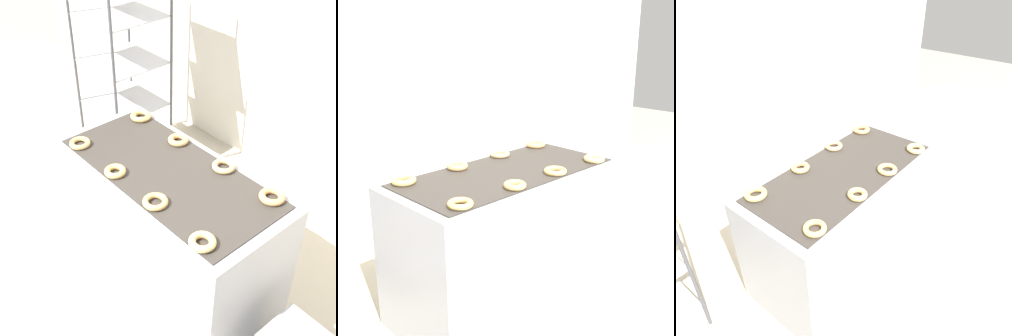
{
  "view_description": "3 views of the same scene",
  "coord_description": "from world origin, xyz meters",
  "views": [
    {
      "loc": [
        1.66,
        -0.82,
        2.56
      ],
      "look_at": [
        0.0,
        0.6,
        0.93
      ],
      "focal_mm": 50.0,
      "sensor_mm": 36.0,
      "label": 1
    },
    {
      "loc": [
        -1.92,
        -1.35,
        1.8
      ],
      "look_at": [
        0.0,
        0.6,
        0.93
      ],
      "focal_mm": 50.0,
      "sensor_mm": 36.0,
      "label": 2
    },
    {
      "loc": [
        -1.49,
        -0.6,
        2.19
      ],
      "look_at": [
        0.0,
        0.6,
        0.93
      ],
      "focal_mm": 35.0,
      "sensor_mm": 36.0,
      "label": 3
    }
  ],
  "objects": [
    {
      "name": "donut_near_midleft",
      "position": [
        -0.18,
        0.35,
        0.92
      ],
      "size": [
        0.13,
        0.13,
        0.03
      ],
      "primitive_type": "torus",
      "color": "#E8B766",
      "rests_on": "fryer_machine"
    },
    {
      "name": "wall_back",
      "position": [
        0.0,
        2.12,
        1.4
      ],
      "size": [
        8.0,
        0.05,
        2.8
      ],
      "color": "silver",
      "rests_on": "ground_plane"
    },
    {
      "name": "glaze_bin",
      "position": [
        1.02,
        0.61,
        0.2
      ],
      "size": [
        0.29,
        0.31,
        0.41
      ],
      "color": "#A8AAB2",
      "rests_on": "ground_plane"
    },
    {
      "name": "donut_near_midright",
      "position": [
        0.18,
        0.36,
        0.92
      ],
      "size": [
        0.14,
        0.14,
        0.03
      ],
      "primitive_type": "torus",
      "color": "#DEAD65",
      "rests_on": "fryer_machine"
    },
    {
      "name": "donut_far_right",
      "position": [
        0.56,
        0.86,
        0.93
      ],
      "size": [
        0.14,
        0.14,
        0.04
      ],
      "primitive_type": "torus",
      "color": "#E9A762",
      "rests_on": "fryer_machine"
    },
    {
      "name": "donut_far_midright",
      "position": [
        0.2,
        0.87,
        0.92
      ],
      "size": [
        0.14,
        0.14,
        0.03
      ],
      "primitive_type": "torus",
      "color": "tan",
      "rests_on": "fryer_machine"
    },
    {
      "name": "fryer_machine",
      "position": [
        0.0,
        0.6,
        0.45
      ],
      "size": [
        1.49,
        0.71,
        0.91
      ],
      "color": "#A8AAB2",
      "rests_on": "ground_plane"
    },
    {
      "name": "donut_far_left",
      "position": [
        -0.58,
        0.85,
        0.92
      ],
      "size": [
        0.14,
        0.14,
        0.04
      ],
      "primitive_type": "torus",
      "color": "#E1B666",
      "rests_on": "fryer_machine"
    },
    {
      "name": "donut_near_left",
      "position": [
        -0.56,
        0.35,
        0.92
      ],
      "size": [
        0.13,
        0.13,
        0.03
      ],
      "primitive_type": "torus",
      "color": "#E2B064",
      "rests_on": "fryer_machine"
    },
    {
      "name": "donut_far_midleft",
      "position": [
        -0.19,
        0.85,
        0.92
      ],
      "size": [
        0.13,
        0.13,
        0.04
      ],
      "primitive_type": "torus",
      "color": "#E1A763",
      "rests_on": "fryer_machine"
    },
    {
      "name": "donut_near_right",
      "position": [
        0.56,
        0.34,
        0.93
      ],
      "size": [
        0.14,
        0.14,
        0.04
      ],
      "primitive_type": "torus",
      "color": "#EABD71",
      "rests_on": "fryer_machine"
    }
  ]
}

